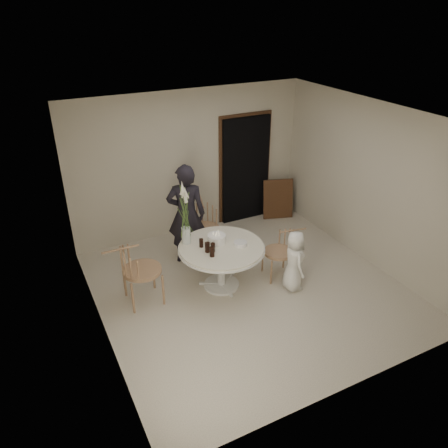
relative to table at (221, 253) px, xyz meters
name	(u,v)px	position (x,y,z in m)	size (l,w,h in m)	color
ground	(248,288)	(0.35, -0.25, -0.62)	(4.50, 4.50, 0.00)	silver
room_shell	(251,194)	(0.35, -0.25, 1.00)	(4.50, 4.50, 4.50)	silver
doorway	(245,170)	(1.50, 1.94, 0.43)	(1.00, 0.10, 2.10)	black
door_trim	(245,166)	(1.50, 1.98, 0.49)	(1.12, 0.03, 2.22)	#53321C
table	(221,253)	(0.00, 0.00, 0.00)	(1.33, 1.33, 0.73)	silver
picture_frame	(278,199)	(2.13, 1.66, -0.21)	(0.61, 0.04, 0.82)	#53321C
chair_far	(203,221)	(0.20, 1.12, -0.01)	(0.61, 0.64, 0.93)	tan
chair_right	(286,246)	(1.06, -0.18, -0.08)	(0.54, 0.51, 0.83)	tan
chair_left	(132,267)	(-1.34, 0.20, 0.03)	(0.61, 0.57, 0.99)	tan
girl	(186,214)	(-0.17, 0.96, 0.26)	(0.64, 0.42, 1.76)	black
boy	(294,261)	(0.98, -0.54, -0.12)	(0.48, 0.31, 0.99)	white
birthday_cake	(217,239)	(-0.02, 0.13, 0.18)	(0.28, 0.28, 0.18)	white
cola_tumbler_a	(212,252)	(-0.25, -0.20, 0.19)	(0.07, 0.07, 0.15)	black
cola_tumbler_b	(213,247)	(-0.18, -0.08, 0.18)	(0.07, 0.07, 0.14)	black
cola_tumbler_c	(207,247)	(-0.26, -0.06, 0.19)	(0.07, 0.07, 0.16)	black
cola_tumbler_d	(201,243)	(-0.28, 0.12, 0.18)	(0.06, 0.06, 0.13)	black
plate_stack	(240,244)	(0.27, -0.10, 0.14)	(0.21, 0.21, 0.05)	white
flower_vase	(185,216)	(-0.43, 0.34, 0.57)	(0.14, 0.14, 1.03)	silver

